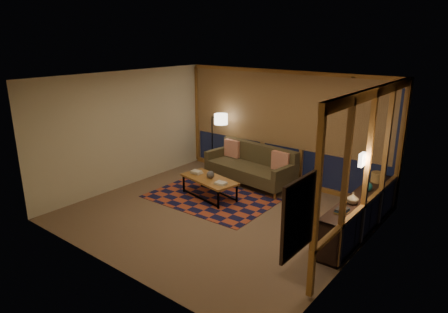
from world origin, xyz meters
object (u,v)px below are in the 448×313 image
Objects in this scene: bookshelf at (359,214)px; floor_lamp at (212,141)px; sofa at (249,165)px; coffee_table at (209,188)px.

floor_lamp is at bearing 165.85° from bookshelf.
floor_lamp reaches higher than bookshelf.
floor_lamp is 4.55m from bookshelf.
sofa is at bearing 0.07° from floor_lamp.
bookshelf is at bearing -9.36° from sofa.
sofa reaches higher than bookshelf.
floor_lamp is at bearing 175.06° from sofa.
bookshelf is (3.19, 0.43, 0.13)m from coffee_table.
coffee_table is 2.03m from floor_lamp.
sofa is 1.66× the size of coffee_table.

